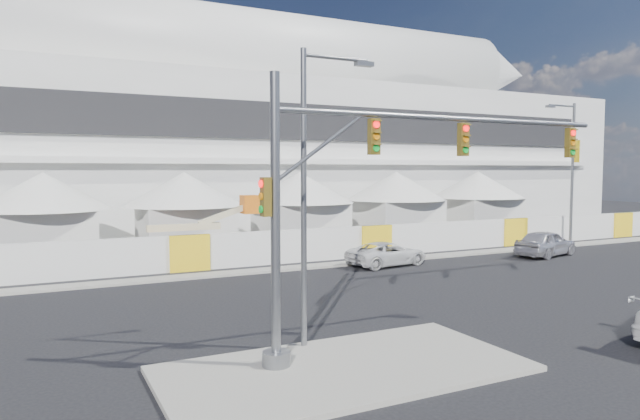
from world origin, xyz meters
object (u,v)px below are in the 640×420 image
sedan_silver (546,243)px  streetlight_median (311,177)px  lot_car_c (133,250)px  streetlight_curb (570,164)px  boom_lift (174,247)px  pickup_curb (387,254)px  lot_car_b (505,228)px  traffic_mast (358,199)px

sedan_silver → streetlight_median: (-21.72, -10.39, 4.46)m
lot_car_c → streetlight_median: streetlight_median is taller
streetlight_median → streetlight_curb: bearing=26.0°
streetlight_curb → boom_lift: (-27.67, 4.03, -4.92)m
pickup_curb → lot_car_c: (-13.00, 7.77, 0.06)m
sedan_silver → lot_car_b: (5.76, 9.44, -0.12)m
pickup_curb → traffic_mast: 16.99m
traffic_mast → sedan_silver: bearing=29.4°
traffic_mast → streetlight_median: streetlight_median is taller
sedan_silver → traffic_mast: (-20.85, -11.74, 3.83)m
sedan_silver → boom_lift: bearing=58.8°
lot_car_c → sedan_silver: bearing=-124.8°
sedan_silver → lot_car_b: sedan_silver is taller
sedan_silver → boom_lift: 23.20m
streetlight_median → streetlight_curb: (27.25, 13.30, 0.68)m
lot_car_b → boom_lift: (-27.89, -2.50, 0.34)m
lot_car_c → pickup_curb: bearing=-134.5°
pickup_curb → streetlight_median: streetlight_median is taller
lot_car_b → traffic_mast: bearing=106.5°
lot_car_c → streetlight_curb: (29.61, -6.43, 5.24)m
pickup_curb → traffic_mast: size_ratio=0.40×
lot_car_c → streetlight_curb: size_ratio=0.50×
traffic_mast → streetlight_median: (-0.86, 1.35, 0.63)m
boom_lift → pickup_curb: bearing=-25.1°
lot_car_c → boom_lift: bearing=-154.5°
lot_car_b → streetlight_curb: size_ratio=0.42×
pickup_curb → streetlight_curb: bearing=-93.2°
lot_car_c → boom_lift: (1.94, -2.39, 0.32)m
streetlight_curb → sedan_silver: bearing=-152.3°
boom_lift → traffic_mast: bearing=-85.3°
boom_lift → streetlight_median: bearing=-87.8°
traffic_mast → boom_lift: bearing=93.9°
streetlight_median → streetlight_curb: streetlight_curb is taller
sedan_silver → lot_car_c: (-24.07, 9.34, -0.10)m
pickup_curb → traffic_mast: traffic_mast is taller
pickup_curb → streetlight_curb: streetlight_curb is taller
lot_car_c → streetlight_curb: bearing=-115.9°
traffic_mast → streetlight_curb: streetlight_curb is taller
sedan_silver → streetlight_median: size_ratio=0.56×
streetlight_median → lot_car_b: bearing=35.8°
lot_car_b → streetlight_median: 34.19m
lot_car_b → traffic_mast: (-26.61, -21.18, 3.95)m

